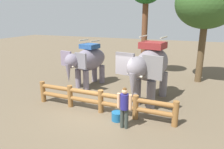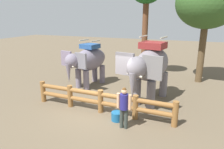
% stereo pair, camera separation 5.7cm
% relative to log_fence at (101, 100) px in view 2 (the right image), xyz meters
% --- Properties ---
extents(ground_plane, '(60.00, 60.00, 0.00)m').
position_rel_log_fence_xyz_m(ground_plane, '(0.00, 0.25, -0.60)').
color(ground_plane, brown).
extents(log_fence, '(6.64, 0.38, 1.05)m').
position_rel_log_fence_xyz_m(log_fence, '(0.00, 0.00, 0.00)').
color(log_fence, brown).
rests_on(log_fence, ground).
extents(elephant_near_left, '(2.09, 3.35, 2.81)m').
position_rel_log_fence_xyz_m(elephant_near_left, '(-2.22, 3.05, 0.97)').
color(elephant_near_left, slate).
rests_on(elephant_near_left, ground).
extents(elephant_center, '(2.28, 3.87, 3.26)m').
position_rel_log_fence_xyz_m(elephant_center, '(1.73, 1.99, 1.23)').
color(elephant_center, slate).
rests_on(elephant_center, ground).
extents(tourist_woman_in_black, '(0.58, 0.32, 1.65)m').
position_rel_log_fence_xyz_m(tourist_woman_in_black, '(1.39, -0.91, 0.35)').
color(tourist_woman_in_black, '#313935').
rests_on(tourist_woman_in_black, ground).
extents(tree_back_center, '(3.71, 3.71, 6.54)m').
position_rel_log_fence_xyz_m(tree_back_center, '(4.08, 6.48, 4.31)').
color(tree_back_center, brown).
rests_on(tree_back_center, ground).
extents(feed_bucket, '(0.46, 0.46, 0.37)m').
position_rel_log_fence_xyz_m(feed_bucket, '(0.94, -0.45, -0.42)').
color(feed_bucket, '#19598C').
rests_on(feed_bucket, ground).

